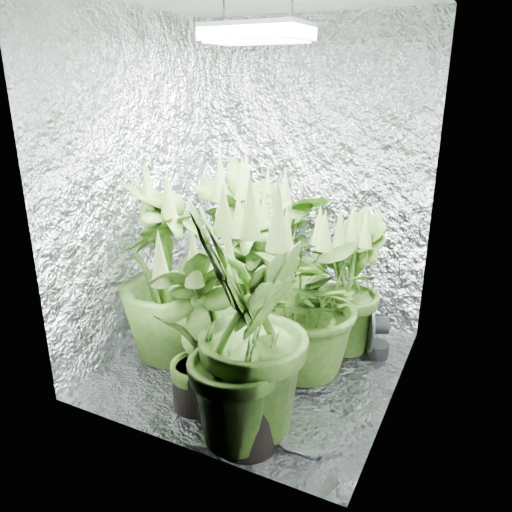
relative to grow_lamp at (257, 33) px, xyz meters
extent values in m
plane|color=white|center=(0.00, 0.00, -1.83)|extent=(1.60, 1.60, 0.00)
cube|color=white|center=(0.00, 0.80, -0.83)|extent=(1.60, 0.02, 2.00)
cube|color=white|center=(0.00, -0.80, -0.83)|extent=(1.60, 0.02, 2.00)
cube|color=white|center=(-0.80, 0.00, -0.83)|extent=(0.02, 1.60, 2.00)
cube|color=white|center=(0.80, 0.00, -0.83)|extent=(0.02, 1.60, 2.00)
cube|color=gray|center=(0.00, 0.00, 0.00)|extent=(0.50, 0.30, 0.08)
cube|color=white|center=(0.00, 0.00, -0.04)|extent=(0.46, 0.26, 0.01)
cylinder|color=black|center=(-0.18, 0.00, 0.11)|extent=(0.01, 0.01, 0.13)
cylinder|color=black|center=(0.18, 0.00, 0.11)|extent=(0.01, 0.01, 0.13)
cylinder|color=black|center=(-0.06, 0.51, -1.69)|extent=(0.31, 0.31, 0.28)
cylinder|color=#472C1A|center=(-0.06, 0.51, -1.56)|extent=(0.29, 0.29, 0.03)
imported|color=#214013|center=(-0.06, 0.51, -1.30)|extent=(0.91, 0.91, 0.99)
cone|color=#739746|center=(-0.06, 0.51, -0.87)|extent=(0.10, 0.10, 0.28)
cylinder|color=black|center=(-0.30, 0.38, -1.69)|extent=(0.30, 0.30, 0.27)
cylinder|color=#472C1A|center=(-0.30, 0.38, -1.57)|extent=(0.28, 0.28, 0.03)
imported|color=#214013|center=(-0.30, 0.38, -1.24)|extent=(0.82, 0.82, 1.10)
cone|color=#739746|center=(-0.30, 0.38, -0.76)|extent=(0.10, 0.10, 0.27)
cylinder|color=black|center=(0.42, 0.41, -1.71)|extent=(0.26, 0.26, 0.23)
cylinder|color=#472C1A|center=(0.42, 0.41, -1.61)|extent=(0.24, 0.24, 0.03)
imported|color=#214013|center=(0.42, 0.41, -1.37)|extent=(0.62, 0.62, 0.86)
cone|color=#739746|center=(0.42, 0.41, -1.00)|extent=(0.08, 0.08, 0.23)
cylinder|color=black|center=(-0.50, -0.16, -1.69)|extent=(0.31, 0.31, 0.28)
cylinder|color=#472C1A|center=(-0.50, -0.16, -1.56)|extent=(0.29, 0.29, 0.03)
imported|color=#214013|center=(-0.50, -0.16, -1.26)|extent=(0.82, 0.82, 1.06)
cone|color=#739746|center=(-0.50, -0.16, -0.80)|extent=(0.10, 0.10, 0.28)
cylinder|color=black|center=(0.27, -0.02, -1.70)|extent=(0.28, 0.28, 0.25)
cylinder|color=#472C1A|center=(0.27, -0.02, -1.59)|extent=(0.25, 0.25, 0.03)
imported|color=#214013|center=(0.27, -0.02, -1.33)|extent=(1.11, 1.11, 0.93)
cone|color=#739746|center=(0.27, -0.02, -0.93)|extent=(0.09, 0.09, 0.25)
cylinder|color=black|center=(-0.06, -0.52, -1.69)|extent=(0.29, 0.29, 0.26)
cylinder|color=#472C1A|center=(-0.06, -0.52, -1.58)|extent=(0.27, 0.27, 0.03)
imported|color=#214013|center=(-0.06, -0.52, -1.35)|extent=(0.66, 0.66, 0.88)
cone|color=#739746|center=(-0.06, -0.52, -0.97)|extent=(0.09, 0.09, 0.26)
cylinder|color=black|center=(0.27, -0.64, -1.69)|extent=(0.30, 0.30, 0.27)
cylinder|color=#472C1A|center=(0.27, -0.64, -1.57)|extent=(0.28, 0.28, 0.03)
imported|color=#214013|center=(0.27, -0.64, -1.22)|extent=(0.66, 0.66, 1.14)
cone|color=#739746|center=(0.27, -0.64, -0.71)|extent=(0.10, 0.10, 0.27)
cylinder|color=black|center=(-0.05, 0.05, -1.70)|extent=(0.28, 0.28, 0.25)
cylinder|color=#472C1A|center=(-0.05, 0.05, -1.59)|extent=(0.25, 0.25, 0.03)
imported|color=#214013|center=(-0.05, 0.05, -1.31)|extent=(0.77, 0.77, 0.97)
cone|color=#739746|center=(-0.05, 0.05, -0.89)|extent=(0.09, 0.09, 0.25)
cylinder|color=black|center=(0.62, 0.41, -1.78)|extent=(0.15, 0.15, 0.08)
cylinder|color=black|center=(0.62, 0.41, -1.62)|extent=(0.14, 0.14, 0.10)
cylinder|color=#4C4C51|center=(0.57, 0.38, -1.62)|extent=(0.15, 0.29, 0.31)
torus|color=#4C4C51|center=(0.57, 0.38, -1.62)|extent=(0.15, 0.30, 0.33)
cube|color=white|center=(0.33, -0.67, -1.53)|extent=(0.06, 0.04, 0.09)
camera|label=1|loc=(1.16, -2.34, -0.21)|focal=35.00mm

